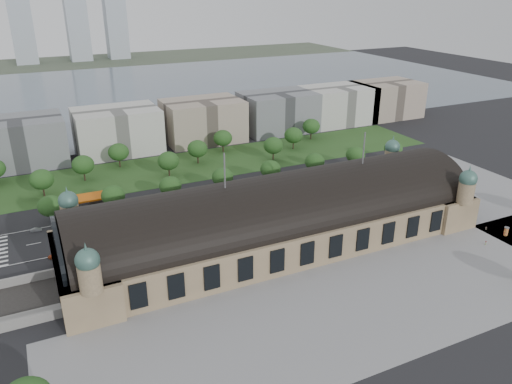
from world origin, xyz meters
name	(u,v)px	position (x,y,z in m)	size (l,w,h in m)	color
ground	(278,244)	(0.00, 0.00, 0.00)	(900.00, 900.00, 0.00)	black
station	(278,218)	(0.00, 0.00, 10.28)	(150.00, 48.40, 44.30)	tan
plaza_south	(377,301)	(10.00, -44.00, 0.00)	(190.00, 48.00, 0.12)	gray
plaza_east	(483,195)	(103.00, 0.00, 0.00)	(56.00, 100.00, 0.12)	gray
road_slab	(191,213)	(-20.00, 38.00, 0.00)	(260.00, 26.00, 0.10)	black
grass_belt	(166,170)	(-15.00, 93.00, 0.00)	(300.00, 45.00, 0.10)	#2B4D1E
petrol_station	(95,197)	(-53.91, 65.28, 2.95)	(14.00, 13.00, 5.05)	#CC580C
lake	(116,92)	(0.00, 298.00, 0.00)	(700.00, 320.00, 0.08)	slate
far_shore	(83,62)	(0.00, 498.00, 0.00)	(700.00, 120.00, 0.14)	#44513D
far_tower_left	(22,28)	(-60.00, 508.00, 40.00)	(24.00, 24.00, 80.00)	#9EA8B2
far_tower_mid	(77,24)	(0.00, 508.00, 42.50)	(24.00, 24.00, 85.00)	#9EA8B2
far_tower_right	(116,27)	(45.00, 508.00, 37.50)	(24.00, 24.00, 75.00)	#9EA8B2
office_2	(19,142)	(-80.00, 133.00, 12.00)	(45.00, 32.00, 24.00)	slate
office_3	(117,131)	(-30.00, 133.00, 12.00)	(45.00, 32.00, 24.00)	beige
office_4	(203,121)	(20.00, 133.00, 12.00)	(45.00, 32.00, 24.00)	tan
office_5	(278,112)	(70.00, 133.00, 12.00)	(45.00, 32.00, 24.00)	slate
office_6	(337,105)	(115.00, 133.00, 12.00)	(45.00, 32.00, 24.00)	beige
office_7	(385,99)	(155.00, 133.00, 12.00)	(45.00, 32.00, 24.00)	tan
tree_row_2	(50,206)	(-72.00, 53.00, 7.43)	(9.60, 9.60, 11.52)	#2D2116
tree_row_3	(113,195)	(-48.00, 53.00, 7.43)	(9.60, 9.60, 11.52)	#2D2116
tree_row_4	(170,186)	(-24.00, 53.00, 7.43)	(9.60, 9.60, 11.52)	#2D2116
tree_row_5	(223,177)	(0.00, 53.00, 7.43)	(9.60, 9.60, 11.52)	#2D2116
tree_row_6	(270,169)	(24.00, 53.00, 7.43)	(9.60, 9.60, 11.52)	#2D2116
tree_row_7	(315,162)	(48.00, 53.00, 7.43)	(9.60, 9.60, 11.52)	#2D2116
tree_row_8	(355,155)	(72.00, 53.00, 7.43)	(9.60, 9.60, 11.52)	#2D2116
tree_row_9	(393,149)	(96.00, 53.00, 7.43)	(9.60, 9.60, 11.52)	#2D2116
tree_belt_3	(42,179)	(-73.00, 83.00, 8.05)	(10.40, 10.40, 12.48)	#2D2116
tree_belt_4	(83,165)	(-54.00, 95.00, 8.05)	(10.40, 10.40, 12.48)	#2D2116
tree_belt_5	(119,152)	(-35.00, 107.00, 8.05)	(10.40, 10.40, 12.48)	#2D2116
tree_belt_6	(168,161)	(-16.00, 83.00, 8.05)	(10.40, 10.40, 12.48)	#2D2116
tree_belt_7	(197,149)	(3.00, 95.00, 8.05)	(10.40, 10.40, 12.48)	#2D2116
tree_belt_8	(223,138)	(22.00, 107.00, 8.05)	(10.40, 10.40, 12.48)	#2D2116
tree_belt_9	(273,145)	(41.00, 83.00, 8.05)	(10.40, 10.40, 12.48)	#2D2116
tree_belt_10	(293,135)	(60.00, 95.00, 8.05)	(10.40, 10.40, 12.48)	#2D2116
tree_belt_11	(311,126)	(79.00, 107.00, 8.05)	(10.40, 10.40, 12.48)	#2D2116
traffic_car_1	(36,230)	(-78.43, 48.44, 0.66)	(1.40, 4.02, 1.33)	gray
traffic_car_2	(74,244)	(-67.00, 30.02, 0.76)	(2.54, 5.50, 1.53)	black
traffic_car_3	(161,218)	(-33.05, 37.52, 0.70)	(1.97, 4.85, 1.41)	maroon
traffic_car_4	(277,198)	(18.29, 35.72, 0.69)	(1.63, 4.06, 1.38)	#182543
traffic_car_5	(303,191)	(32.66, 37.85, 0.78)	(1.65, 4.74, 1.56)	#5A5E61
traffic_car_6	(356,179)	(62.72, 38.71, 0.81)	(2.69, 5.84, 1.62)	silver
parked_car_0	(119,244)	(-52.20, 23.71, 0.70)	(1.49, 4.28, 1.41)	black
parked_car_1	(55,255)	(-73.74, 25.00, 0.70)	(2.31, 5.02, 1.40)	#923112
parked_car_2	(64,259)	(-71.35, 21.00, 0.78)	(2.20, 5.41, 1.57)	#1B1844
parked_car_3	(126,240)	(-49.52, 25.00, 0.74)	(1.76, 4.36, 1.49)	#515458
parked_car_4	(169,232)	(-33.44, 24.59, 0.69)	(1.46, 4.18, 1.38)	silver
parked_car_5	(185,228)	(-27.12, 25.00, 0.67)	(2.24, 4.85, 1.35)	gray
parked_car_6	(143,237)	(-43.12, 25.00, 0.80)	(2.23, 5.49, 1.59)	black
bus_west	(214,218)	(-14.42, 27.00, 1.68)	(2.82, 12.06, 3.36)	red
bus_mid	(249,211)	(0.74, 27.00, 1.59)	(2.67, 11.41, 3.18)	silver
bus_east	(328,193)	(40.00, 28.61, 1.84)	(3.08, 13.18, 3.67)	silver
advertising_column	(506,231)	(80.00, -31.02, 1.77)	(1.80, 1.80, 3.41)	#CC334D
pedestrian_0	(486,243)	(67.33, -33.06, 0.81)	(0.79, 0.45, 1.61)	gray
pedestrian_2	(486,228)	(76.87, -24.79, 0.84)	(0.82, 0.47, 1.69)	gray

